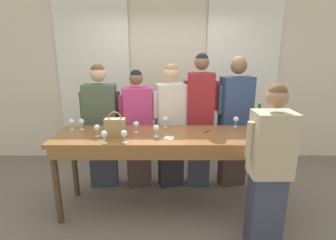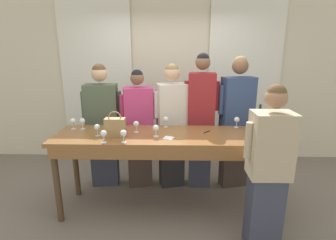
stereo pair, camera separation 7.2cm
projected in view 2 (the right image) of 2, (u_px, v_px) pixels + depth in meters
ground_plane at (168, 207)px, 3.28m from camera, size 18.00×18.00×0.00m
wall_back at (170, 80)px, 4.53m from camera, size 12.00×0.06×2.80m
curtain_panel_left at (98, 83)px, 4.51m from camera, size 1.21×0.03×2.69m
curtain_panel_right at (244, 84)px, 4.45m from camera, size 1.21×0.03×2.69m
tasting_bar at (168, 144)px, 3.03m from camera, size 2.61×0.72×0.97m
wine_bottle at (259, 122)px, 3.11m from camera, size 0.08×0.08×0.32m
handbag at (115, 127)px, 2.92m from camera, size 0.23×0.11×0.29m
wine_glass_front_left at (256, 125)px, 3.05m from camera, size 0.07×0.07×0.14m
wine_glass_front_mid at (97, 128)px, 2.94m from camera, size 0.07×0.07×0.14m
wine_glass_front_right at (123, 122)px, 3.18m from camera, size 0.07×0.07×0.14m
wine_glass_center_left at (274, 129)px, 2.89m from camera, size 0.07×0.07×0.14m
wine_glass_center_mid at (104, 134)px, 2.73m from camera, size 0.07×0.07×0.14m
wine_glass_center_right at (136, 124)px, 3.07m from camera, size 0.07×0.07×0.14m
wine_glass_back_left at (156, 128)px, 2.92m from camera, size 0.07×0.07×0.14m
wine_glass_back_mid at (73, 121)px, 3.20m from camera, size 0.07×0.07×0.14m
wine_glass_back_right at (123, 133)px, 2.74m from camera, size 0.07×0.07×0.14m
wine_glass_near_host at (237, 120)px, 3.26m from camera, size 0.07×0.07×0.14m
wine_glass_by_bottle at (82, 121)px, 3.19m from camera, size 0.07×0.07×0.14m
wine_glass_by_handbag at (166, 120)px, 3.27m from camera, size 0.07×0.07×0.14m
napkin at (169, 138)px, 2.89m from camera, size 0.14×0.14×0.00m
pen at (207, 132)px, 3.10m from camera, size 0.09×0.10×0.01m
guest_olive_jacket at (103, 126)px, 3.65m from camera, size 0.55×0.29×1.73m
guest_pink_top at (139, 129)px, 3.65m from camera, size 0.50×0.35×1.66m
guest_cream_sweater at (172, 126)px, 3.62m from camera, size 0.50×0.35×1.74m
guest_striped_shirt at (201, 120)px, 3.59m from camera, size 0.47×0.27×1.87m
guest_navy_coat at (236, 122)px, 3.59m from camera, size 0.54×0.31×1.83m
host_pouring at (268, 170)px, 2.43m from camera, size 0.48×0.27×1.63m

